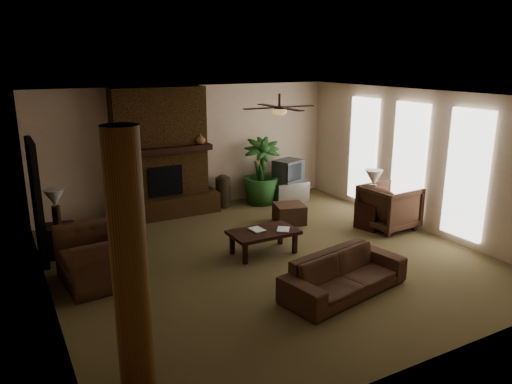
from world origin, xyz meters
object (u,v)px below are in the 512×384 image
sofa (345,268)px  lamp_right (374,180)px  floor_plant (261,186)px  coffee_table (264,234)px  side_table_right (371,215)px  side_table_left (60,240)px  lamp_left (55,201)px  log_column (130,267)px  armchair_left (100,247)px  armchair_right (389,205)px  floor_vase (223,189)px  ottoman (289,213)px  tv_stand (289,191)px

sofa → lamp_right: 3.20m
floor_plant → lamp_right: (1.18, -2.56, 0.56)m
coffee_table → side_table_right: 2.62m
floor_plant → side_table_left: bearing=-167.0°
lamp_left → side_table_right: (5.81, -1.56, -0.73)m
log_column → lamp_left: bearing=92.7°
sofa → coffee_table: sofa is taller
log_column → armchair_left: bearing=85.4°
armchair_right → lamp_left: 6.37m
side_table_left → side_table_right: 6.01m
coffee_table → floor_vase: size_ratio=1.56×
side_table_right → lamp_left: bearing=165.0°
side_table_left → side_table_right: bearing=-14.8°
log_column → ottoman: 5.89m
armchair_right → tv_stand: 2.74m
armchair_left → lamp_right: 5.45m
armchair_right → lamp_right: bearing=40.5°
log_column → floor_plant: log_column is taller
coffee_table → ottoman: size_ratio=2.00×
log_column → armchair_right: (5.90, 2.54, -0.90)m
coffee_table → lamp_left: 3.67m
floor_vase → armchair_right: bearing=-52.3°
armchair_right → coffee_table: bearing=85.2°
armchair_right → side_table_right: armchair_right is taller
armchair_left → floor_vase: armchair_left is taller
log_column → lamp_right: bearing=26.2°
log_column → sofa: size_ratio=1.37×
coffee_table → armchair_left: bearing=174.7°
sofa → side_table_right: (2.31, 2.02, -0.12)m
log_column → floor_plant: (4.49, 5.35, -0.96)m
armchair_left → floor_vase: (3.35, 2.69, -0.13)m
log_column → floor_plant: bearing=50.0°
floor_vase → side_table_right: (2.04, -2.81, -0.16)m
log_column → side_table_right: size_ratio=5.09×
armchair_right → sofa: bearing=121.5°
armchair_left → sofa: bearing=50.4°
lamp_right → sofa: bearing=-138.7°
ottoman → side_table_right: 1.69m
armchair_right → floor_vase: bearing=34.2°
coffee_table → lamp_right: size_ratio=1.85×
side_table_left → armchair_left: bearing=-73.0°
armchair_right → coffee_table: armchair_right is taller
side_table_left → lamp_left: (0.00, 0.03, 0.73)m
ottoman → side_table_right: bearing=-39.9°
lamp_left → sofa: bearing=-45.7°
coffee_table → lamp_left: lamp_left is taller
ottoman → tv_stand: (0.85, 1.35, 0.05)m
side_table_left → tv_stand: bearing=9.5°
sofa → ottoman: bearing=60.9°
coffee_table → lamp_right: 2.75m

